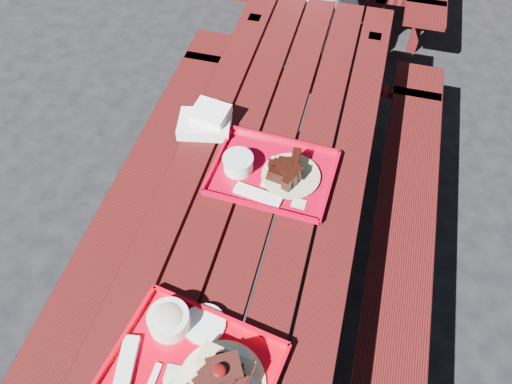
% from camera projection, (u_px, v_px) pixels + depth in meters
% --- Properties ---
extents(ground, '(60.00, 60.00, 0.00)m').
position_uv_depth(ground, '(264.00, 269.00, 2.48)').
color(ground, black).
rests_on(ground, ground).
extents(picnic_table_near, '(1.41, 2.40, 0.75)m').
position_uv_depth(picnic_table_near, '(265.00, 202.00, 2.03)').
color(picnic_table_near, '#4C0E0F').
rests_on(picnic_table_near, ground).
extents(near_tray, '(0.52, 0.43, 0.15)m').
position_uv_depth(near_tray, '(195.00, 360.00, 1.41)').
color(near_tray, red).
rests_on(near_tray, picnic_table_near).
extents(far_tray, '(0.46, 0.37, 0.08)m').
position_uv_depth(far_tray, '(270.00, 172.00, 1.85)').
color(far_tray, '#B1001C').
rests_on(far_tray, picnic_table_near).
extents(white_cloth, '(0.23, 0.19, 0.08)m').
position_uv_depth(white_cloth, '(206.00, 121.00, 1.99)').
color(white_cloth, white).
rests_on(white_cloth, picnic_table_near).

